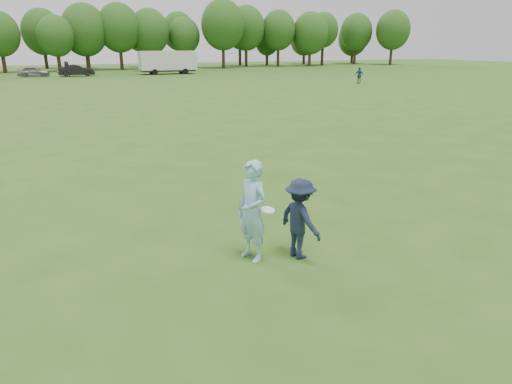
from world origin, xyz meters
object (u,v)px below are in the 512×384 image
Objects in this scene: player_far_d at (67,69)px; cargo_trailer at (168,61)px; field_cone at (233,80)px; thrower at (252,211)px; car_e at (34,72)px; defender at (300,219)px; car_f at (76,70)px; player_far_b at (359,75)px.

player_far_d is 0.22× the size of cargo_trailer.
player_far_d is 6.70× the size of field_cone.
car_e is (-5.28, 61.04, -0.34)m from thrower.
defender is at bearing -75.53° from player_far_d.
car_f is at bearing 179.32° from cargo_trailer.
thrower reaches higher than field_cone.
car_f is 0.51× the size of cargo_trailer.
field_cone is at bearing -32.12° from defender.
thrower is at bearing 58.34° from defender.
cargo_trailer reaches higher than car_f.
defender is at bearing 53.51° from thrower.
car_e is at bearing 167.24° from thrower.
player_far_b reaches higher than defender.
car_e is at bearing 175.60° from cargo_trailer.
car_f is (-27.82, 24.88, -0.11)m from player_far_b.
thrower is 59.83m from car_f.
field_cone is (-11.80, 7.85, -0.72)m from player_far_b.
defender is at bearing -61.19° from player_far_b.
player_far_b is 29.13m from cargo_trailer.
player_far_d is 1.28m from car_f.
cargo_trailer is at bearing -23.71° from defender.
thrower is 0.97m from defender.
thrower is 1.23× the size of defender.
player_far_b is 37.32m from car_f.
thrower is 0.44× the size of car_f.
player_far_b is 14.19m from field_cone.
car_f is 15.40× the size of field_cone.
player_far_b is 5.80× the size of field_cone.
player_far_d is at bearing -178.58° from cargo_trailer.
defender is 61.66m from car_e.
player_far_b is at bearing -33.64° from field_cone.
defender reaches higher than field_cone.
player_far_d is (-2.12, 59.65, 0.18)m from defender.
player_far_b is at bearing -123.67° from car_e.
thrower is at bearing 178.44° from car_f.
car_f is (-0.07, 59.83, -0.25)m from thrower.
thrower is 44.63m from player_far_b.
player_far_d is 23.85m from field_cone.
player_far_b is 0.19× the size of cargo_trailer.
cargo_trailer reaches higher than defender.
thrower reaches higher than player_far_b.
car_f is 23.38m from field_cone.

